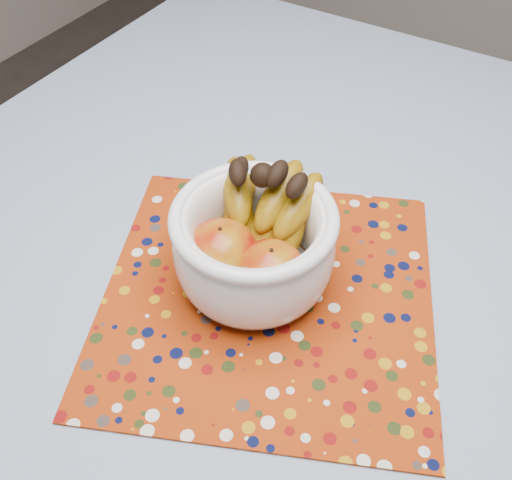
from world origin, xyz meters
TOP-DOWN VIEW (x-y plane):
  - table at (0.00, 0.00)m, footprint 1.20×1.20m
  - tablecloth at (0.00, 0.00)m, footprint 1.32×1.32m
  - placemat at (-0.02, -0.10)m, footprint 0.55×0.55m
  - fruit_bowl at (-0.06, -0.08)m, footprint 0.23×0.22m

SIDE VIEW (x-z plane):
  - table at x=0.00m, z-range 0.30..1.05m
  - tablecloth at x=0.00m, z-range 0.75..0.76m
  - placemat at x=-0.02m, z-range 0.76..0.76m
  - fruit_bowl at x=-0.06m, z-range 0.75..0.92m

